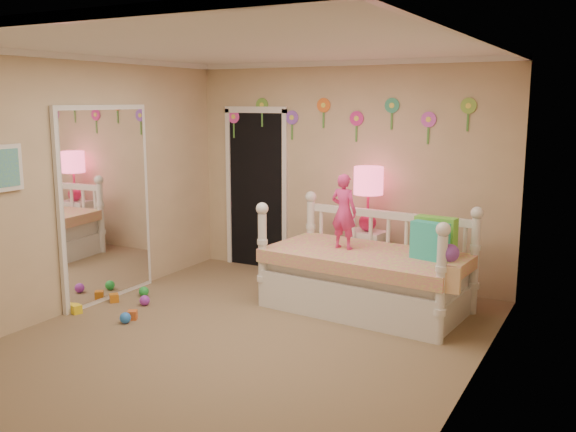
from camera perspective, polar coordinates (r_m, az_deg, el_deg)
The scene contains 18 objects.
floor at distance 5.90m, azimuth -3.69°, elevation -10.93°, with size 4.00×4.50×0.01m, color #7F684C.
ceiling at distance 5.52m, azimuth -4.01°, elevation 15.10°, with size 4.00×4.50×0.01m, color white.
back_wall at distance 7.55m, azimuth 5.30°, elevation 3.93°, with size 4.00×0.01×2.60m, color tan.
left_wall at distance 6.83m, azimuth -18.21°, elevation 2.77°, with size 0.01×4.50×2.60m, color tan.
right_wall at distance 4.82m, azimuth 16.73°, elevation -0.15°, with size 0.01×4.50×2.60m, color tan.
crown_molding at distance 5.52m, azimuth -4.01°, elevation 14.79°, with size 4.00×4.50×0.06m, color white, non-canonical shape.
daybed at distance 6.54m, azimuth 7.10°, elevation -3.73°, with size 2.05×1.10×1.11m, color white, non-canonical shape.
pillow_turquoise at distance 6.26m, azimuth 12.69°, elevation -2.22°, with size 0.37×0.13×0.37m, color #23AF89.
pillow_lime at distance 6.46m, azimuth 13.19°, elevation -1.77°, with size 0.41×0.15×0.39m, color #6FD842.
child at distance 6.55m, azimuth 5.06°, elevation 0.41°, with size 0.29×0.19×0.79m, color #ED3587.
nightstand at distance 7.34m, azimuth 7.12°, elevation -3.93°, with size 0.41×0.31×0.68m, color white.
table_lamp at distance 7.19m, azimuth 7.27°, elevation 2.47°, with size 0.33×0.33×0.74m.
closet_doorway at distance 8.13m, azimuth -2.91°, elevation 2.54°, with size 0.90×0.04×2.07m, color black.
flower_decals at distance 7.53m, azimuth 4.70°, elevation 8.80°, with size 3.40×0.02×0.50m, color #B2668C, non-canonical shape.
mirror_closet at distance 7.05m, azimuth -16.12°, elevation 1.05°, with size 0.07×1.30×2.10m, color white.
wall_picture at distance 6.20m, azimuth -24.18°, elevation 3.98°, with size 0.05×0.34×0.42m, color white.
hanging_bag at distance 5.73m, azimuth 14.33°, elevation -4.76°, with size 0.20×0.16×0.36m, color beige, non-canonical shape.
toy_scatter at distance 6.90m, azimuth -14.62°, elevation -7.59°, with size 0.80×1.30×0.11m, color #996666, non-canonical shape.
Camera 1 is at (2.93, -4.65, 2.15)m, focal length 39.34 mm.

